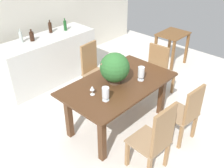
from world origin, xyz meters
name	(u,v)px	position (x,y,z in m)	size (l,w,h in m)	color
ground_plane	(120,125)	(0.00, 0.00, 0.00)	(7.04, 7.04, 0.00)	silver
back_wall	(20,13)	(0.00, 2.60, 1.30)	(6.40, 0.10, 2.60)	beige
dining_table	(118,90)	(0.00, 0.05, 0.64)	(1.70, 0.99, 0.77)	#4C2D19
chair_foot_end	(160,70)	(1.10, 0.05, 0.56)	(0.43, 0.43, 1.04)	olive
chair_near_left	(156,138)	(-0.39, -0.91, 0.56)	(0.46, 0.46, 1.03)	olive
chair_far_right	(93,68)	(0.38, 1.00, 0.53)	(0.45, 0.45, 0.99)	olive
chair_near_right	(186,112)	(0.38, -0.89, 0.51)	(0.45, 0.45, 0.94)	olive
flower_centerpiece	(115,68)	(-0.03, 0.10, 1.01)	(0.43, 0.43, 0.46)	#4C3828
crystal_vase_left	(106,93)	(-0.45, -0.12, 0.88)	(0.10, 0.10, 0.20)	silver
crystal_vase_center_near	(141,73)	(0.29, -0.14, 0.90)	(0.10, 0.10, 0.22)	silver
wine_glass	(92,88)	(-0.47, 0.11, 0.87)	(0.07, 0.07, 0.14)	silver
kitchen_counter	(49,60)	(0.10, 1.99, 0.46)	(1.94, 0.66, 0.93)	silver
wine_bottle_dark	(32,36)	(-0.15, 2.04, 1.01)	(0.08, 0.08, 0.22)	black
wine_bottle_green	(50,27)	(0.33, 2.15, 1.03)	(0.07, 0.07, 0.25)	black
wine_bottle_amber	(21,37)	(-0.33, 2.11, 1.03)	(0.06, 0.06, 0.25)	#B2BFB7
wine_bottle_tall	(65,25)	(0.61, 2.03, 1.03)	(0.06, 0.06, 0.25)	#194C1E
side_table	(172,41)	(2.39, 0.58, 0.57)	(0.67, 0.53, 0.75)	brown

